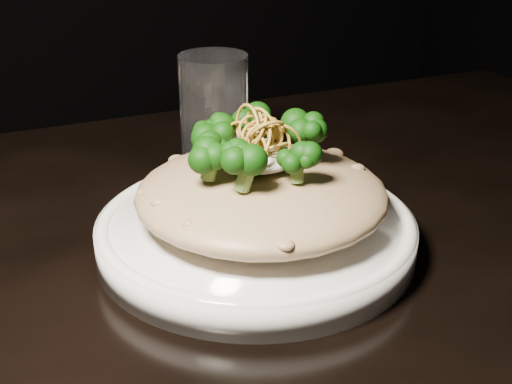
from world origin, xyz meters
The scene contains 7 objects.
table centered at (0.00, 0.00, 0.67)m, with size 1.10×0.80×0.75m.
plate centered at (-0.04, 0.00, 0.76)m, with size 0.28×0.28×0.03m, color white.
risotto centered at (-0.03, 0.00, 0.80)m, with size 0.22×0.22×0.05m, color brown.
broccoli centered at (-0.04, 0.00, 0.85)m, with size 0.13×0.13×0.05m, color black, non-canonical shape.
cheese centered at (-0.03, 0.00, 0.84)m, with size 0.06×0.06×0.02m, color white.
shallots centered at (-0.03, 0.00, 0.86)m, with size 0.05×0.05×0.03m, color brown, non-canonical shape.
drinking_glass centered at (-0.01, 0.18, 0.81)m, with size 0.07×0.07×0.13m, color silver.
Camera 1 is at (-0.26, -0.50, 1.06)m, focal length 50.00 mm.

